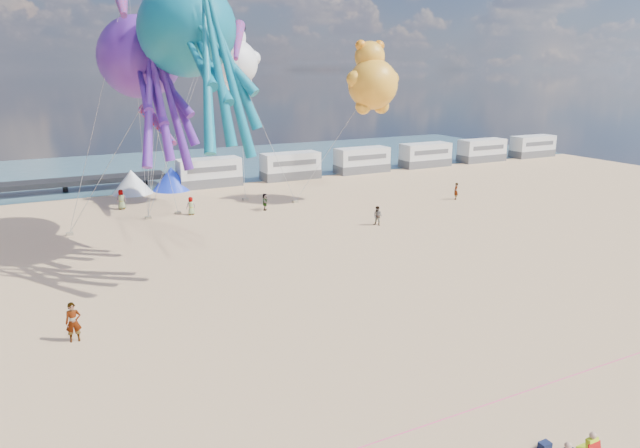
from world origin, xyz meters
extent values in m
plane|color=#DCB07F|center=(0.00, 0.00, 0.00)|extent=(120.00, 120.00, 0.00)
plane|color=#395E6D|center=(0.00, 55.00, 0.02)|extent=(120.00, 120.00, 0.00)
cube|color=silver|center=(6.00, 40.00, 1.50)|extent=(6.60, 2.50, 3.00)
cube|color=silver|center=(15.50, 40.00, 1.50)|extent=(6.60, 2.50, 3.00)
cube|color=silver|center=(25.00, 40.00, 1.50)|extent=(6.60, 2.50, 3.00)
cube|color=silver|center=(34.50, 40.00, 1.50)|extent=(6.60, 2.50, 3.00)
cube|color=silver|center=(44.00, 40.00, 1.50)|extent=(6.60, 2.50, 3.00)
cube|color=silver|center=(53.50, 40.00, 1.50)|extent=(6.60, 2.50, 3.00)
cone|color=white|center=(-2.00, 40.00, 1.20)|extent=(4.00, 4.00, 2.40)
cone|color=#1933CC|center=(2.00, 40.00, 1.20)|extent=(4.00, 4.00, 2.40)
cube|color=#131B3B|center=(3.11, -7.86, 0.15)|extent=(0.38, 0.28, 0.30)
cylinder|color=#F2338C|center=(0.00, -5.00, 0.02)|extent=(34.00, 0.03, 0.03)
imported|color=tan|center=(-9.94, 7.58, 0.94)|extent=(0.72, 0.50, 1.88)
imported|color=#7F6659|center=(0.99, 28.59, 0.79)|extent=(0.58, 0.39, 1.57)
imported|color=#7F6659|center=(13.41, 18.37, 0.78)|extent=(0.83, 0.91, 1.57)
imported|color=#7F6659|center=(7.30, 27.30, 0.75)|extent=(0.73, 0.95, 1.51)
imported|color=#7F6659|center=(25.24, 22.97, 0.82)|extent=(1.20, 1.54, 1.63)
imported|color=#7F6659|center=(-4.00, 33.45, 0.90)|extent=(0.66, 0.44, 1.79)
cube|color=gray|center=(-8.84, 26.54, 0.11)|extent=(0.50, 0.35, 0.22)
cube|color=gray|center=(0.04, 29.45, 0.11)|extent=(0.50, 0.35, 0.22)
cube|color=gray|center=(10.94, 28.77, 0.11)|extent=(0.50, 0.35, 0.22)
cube|color=gray|center=(7.07, 31.82, 0.11)|extent=(0.50, 0.35, 0.22)
cube|color=gray|center=(-2.59, 28.90, 0.11)|extent=(0.50, 0.35, 0.22)
camera|label=1|loc=(-10.78, -18.84, 12.06)|focal=32.00mm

